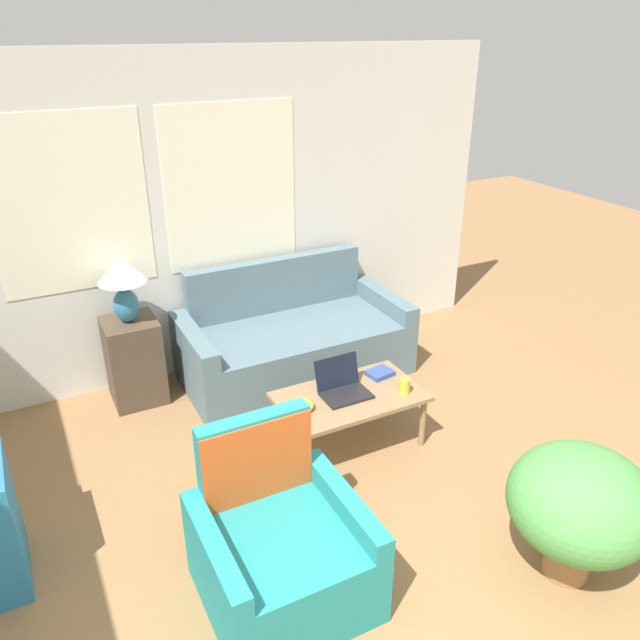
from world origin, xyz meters
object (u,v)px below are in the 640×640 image
at_px(couch, 292,342).
at_px(armchair, 279,549).
at_px(snack_bowl, 302,405).
at_px(cup_navy, 405,386).
at_px(potted_plant, 580,504).
at_px(coffee_table, 350,400).
at_px(laptop, 343,386).
at_px(book_red, 380,373).
at_px(table_lamp, 123,280).

relative_size(couch, armchair, 2.04).
bearing_deg(snack_bowl, cup_navy, -10.81).
bearing_deg(potted_plant, armchair, 156.22).
xyz_separation_m(coffee_table, potted_plant, (0.48, -1.56, 0.12)).
bearing_deg(snack_bowl, laptop, 8.99).
relative_size(armchair, potted_plant, 1.18).
bearing_deg(cup_navy, laptop, 153.53).
xyz_separation_m(book_red, potted_plant, (0.15, -1.69, 0.05)).
height_order(snack_bowl, book_red, snack_bowl).
distance_m(coffee_table, snack_bowl, 0.38).
xyz_separation_m(armchair, cup_navy, (1.30, 0.78, 0.19)).
bearing_deg(potted_plant, snack_bowl, 118.68).
relative_size(couch, potted_plant, 2.40).
bearing_deg(table_lamp, laptop, -47.11).
relative_size(coffee_table, book_red, 5.08).
bearing_deg(cup_navy, armchair, -149.08).
bearing_deg(laptop, coffee_table, -53.08).
height_order(snack_bowl, potted_plant, potted_plant).
bearing_deg(table_lamp, cup_navy, -43.02).
height_order(couch, snack_bowl, couch).
relative_size(cup_navy, book_red, 0.55).
distance_m(couch, laptop, 1.11).
relative_size(armchair, coffee_table, 0.91).
distance_m(book_red, potted_plant, 1.70).
relative_size(laptop, potted_plant, 0.42).
relative_size(snack_bowl, book_red, 0.80).
relative_size(table_lamp, coffee_table, 0.51).
distance_m(snack_bowl, book_red, 0.71).
bearing_deg(armchair, table_lamp, 96.30).
bearing_deg(couch, snack_bowl, -111.68).
relative_size(couch, cup_navy, 17.00).
height_order(couch, book_red, couch).
height_order(cup_navy, snack_bowl, cup_navy).
distance_m(armchair, coffee_table, 1.33).
xyz_separation_m(couch, potted_plant, (0.39, -2.69, 0.20)).
relative_size(coffee_table, snack_bowl, 6.32).
height_order(couch, potted_plant, couch).
height_order(table_lamp, laptop, table_lamp).
height_order(couch, armchair, couch).
bearing_deg(cup_navy, snack_bowl, 169.19).
bearing_deg(snack_bowl, book_red, 11.45).
bearing_deg(table_lamp, coffee_table, -47.30).
bearing_deg(potted_plant, couch, 98.27).
relative_size(snack_bowl, potted_plant, 0.20).
bearing_deg(coffee_table, laptop, 126.92).
height_order(cup_navy, potted_plant, potted_plant).
distance_m(laptop, potted_plant, 1.68).
bearing_deg(snack_bowl, potted_plant, -61.32).
xyz_separation_m(couch, table_lamp, (-1.28, 0.16, 0.75)).
height_order(laptop, cup_navy, laptop).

